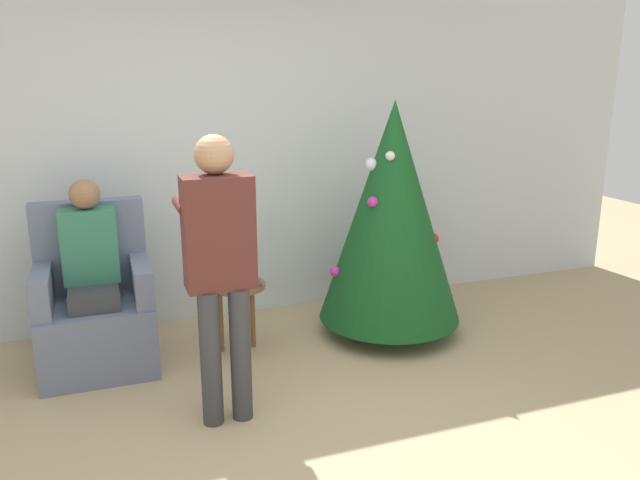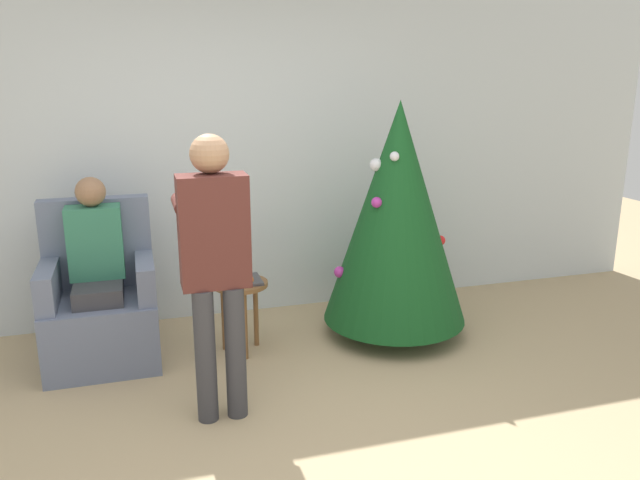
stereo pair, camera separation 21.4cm
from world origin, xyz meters
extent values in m
plane|color=tan|center=(0.00, 0.00, 0.00)|extent=(14.00, 14.00, 0.00)
cube|color=silver|center=(0.00, 2.23, 1.35)|extent=(8.00, 0.06, 2.70)
cylinder|color=brown|center=(1.21, 1.40, 0.06)|extent=(0.10, 0.10, 0.13)
cone|color=#144C1E|center=(1.21, 1.40, 0.95)|extent=(1.08, 1.08, 1.65)
sphere|color=#B23399|center=(1.00, 1.28, 1.07)|extent=(0.08, 0.08, 0.08)
sphere|color=red|center=(1.57, 1.37, 0.73)|extent=(0.08, 0.08, 0.08)
sphere|color=white|center=(1.36, 1.48, 1.31)|extent=(0.07, 0.07, 0.07)
sphere|color=white|center=(1.05, 1.42, 1.32)|extent=(0.10, 0.10, 0.10)
sphere|color=white|center=(1.13, 1.29, 1.39)|extent=(0.07, 0.07, 0.07)
sphere|color=#B23399|center=(0.79, 1.47, 0.52)|extent=(0.09, 0.09, 0.09)
cube|color=slate|center=(-0.92, 1.53, 0.24)|extent=(0.74, 0.69, 0.47)
cube|color=slate|center=(-0.92, 1.81, 0.79)|extent=(0.74, 0.14, 0.64)
cube|color=slate|center=(-1.23, 1.53, 0.60)|extent=(0.12, 0.63, 0.26)
cube|color=slate|center=(-0.61, 1.53, 0.60)|extent=(0.12, 0.63, 0.26)
cylinder|color=#38383D|center=(-1.02, 1.33, 0.24)|extent=(0.11, 0.11, 0.47)
cylinder|color=#38383D|center=(-0.82, 1.33, 0.24)|extent=(0.11, 0.11, 0.47)
cube|color=#38383D|center=(-0.92, 1.48, 0.53)|extent=(0.32, 0.40, 0.12)
cube|color=#337A5B|center=(-0.92, 1.63, 0.84)|extent=(0.36, 0.20, 0.50)
sphere|color=#936B4C|center=(-0.92, 1.63, 1.19)|extent=(0.20, 0.20, 0.20)
cylinder|color=#38383D|center=(-0.32, 0.55, 0.40)|extent=(0.12, 0.12, 0.80)
cylinder|color=#38383D|center=(-0.15, 0.55, 0.40)|extent=(0.12, 0.12, 0.80)
cube|color=#562823|center=(-0.24, 0.61, 1.12)|extent=(0.38, 0.20, 0.63)
sphere|color=tan|center=(-0.24, 0.65, 1.54)|extent=(0.22, 0.22, 0.22)
cylinder|color=#562823|center=(-0.40, 0.80, 1.24)|extent=(0.08, 0.30, 0.08)
cylinder|color=#562823|center=(-0.07, 0.80, 1.24)|extent=(0.08, 0.30, 0.08)
cube|color=white|center=(-0.07, 0.99, 1.24)|extent=(0.04, 0.14, 0.04)
cylinder|color=brown|center=(0.03, 1.42, 0.51)|extent=(0.39, 0.39, 0.03)
cylinder|color=brown|center=(0.03, 1.28, 0.25)|extent=(0.04, 0.04, 0.50)
cylinder|color=brown|center=(0.15, 1.48, 0.25)|extent=(0.04, 0.04, 0.50)
cylinder|color=brown|center=(-0.09, 1.48, 0.25)|extent=(0.04, 0.04, 0.50)
cube|color=#38383D|center=(0.03, 1.42, 0.54)|extent=(0.29, 0.26, 0.02)
cube|color=orange|center=(0.03, 1.42, 0.56)|extent=(0.16, 0.15, 0.02)
camera|label=1|loc=(-0.84, -2.69, 1.96)|focal=35.00mm
camera|label=2|loc=(-0.64, -2.76, 1.96)|focal=35.00mm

